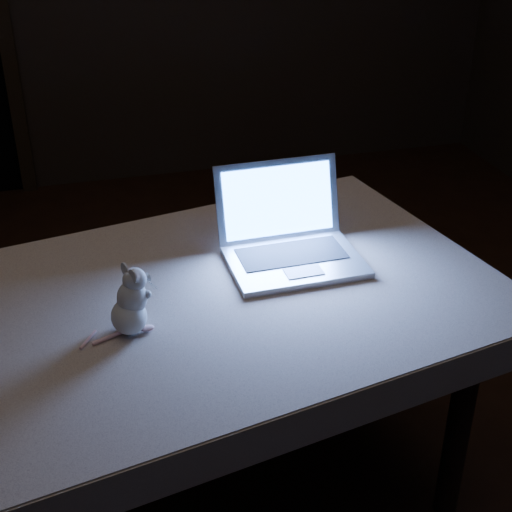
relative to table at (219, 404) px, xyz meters
name	(u,v)px	position (x,y,z in m)	size (l,w,h in m)	color
floor	(224,463)	(0.04, 0.13, -0.38)	(5.00, 5.00, 0.00)	black
table	(219,404)	(0.00, 0.00, 0.00)	(1.41, 0.91, 0.75)	black
tablecloth	(201,316)	(-0.05, -0.03, 0.33)	(1.52, 1.01, 0.11)	beige
laptop	(296,225)	(0.25, 0.08, 0.51)	(0.37, 0.33, 0.25)	silver
plush_mouse	(128,300)	(-0.24, -0.12, 0.48)	(0.13, 0.13, 0.18)	silver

